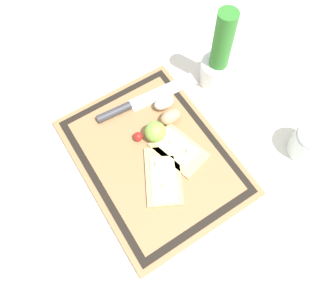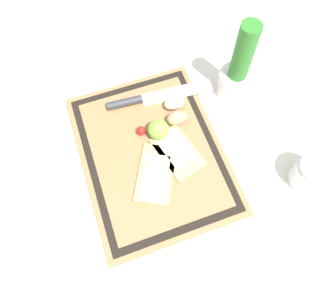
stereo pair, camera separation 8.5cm
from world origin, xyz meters
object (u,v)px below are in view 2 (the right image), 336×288
pizza_slice_near (156,174)px  egg_pink (175,103)px  pizza_slice_far (177,151)px  herb_pot (238,72)px  lime (158,129)px  sauce_jar (311,174)px  knife (143,99)px  cherry_tomato_red (141,131)px  egg_brown (177,118)px

pizza_slice_near → egg_pink: (-0.18, 0.12, 0.01)m
pizza_slice_far → herb_pot: bearing=121.9°
lime → sauce_jar: bearing=52.7°
pizza_slice_near → herb_pot: herb_pot is taller
knife → egg_pink: (0.05, 0.08, 0.01)m
pizza_slice_far → herb_pot: 0.27m
egg_pink → lime: lime is taller
egg_pink → cherry_tomato_red: bearing=-66.6°
pizza_slice_near → cherry_tomato_red: (-0.13, 0.00, 0.01)m
knife → pizza_slice_far: bearing=11.1°
sauce_jar → egg_pink: bearing=-141.5°
pizza_slice_far → sauce_jar: bearing=58.7°
pizza_slice_near → egg_brown: egg_brown is taller
pizza_slice_far → cherry_tomato_red: bearing=-140.4°
sauce_jar → knife: bearing=-137.8°
herb_pot → egg_brown: bearing=-74.6°
cherry_tomato_red → sauce_jar: size_ratio=0.27×
knife → cherry_tomato_red: cherry_tomato_red is taller
egg_pink → pizza_slice_near: bearing=-33.3°
pizza_slice_near → lime: 0.12m
egg_pink → herb_pot: (-0.01, 0.18, 0.05)m
pizza_slice_near → pizza_slice_far: bearing=119.4°
cherry_tomato_red → pizza_slice_far: bearing=39.6°
pizza_slice_far → sauce_jar: 0.34m
pizza_slice_far → sauce_jar: (0.18, 0.29, 0.01)m
egg_brown → lime: size_ratio=1.06×
egg_brown → lime: (0.02, -0.06, 0.01)m
cherry_tomato_red → sauce_jar: bearing=54.0°
cherry_tomato_red → egg_brown: bearing=90.9°
pizza_slice_near → lime: size_ratio=3.22×
knife → cherry_tomato_red: size_ratio=12.29×
sauce_jar → pizza_slice_far: bearing=-121.3°
pizza_slice_far → lime: bearing=-156.5°
pizza_slice_near → cherry_tomato_red: bearing=178.7°
lime → herb_pot: bearing=106.3°
pizza_slice_near → egg_brown: size_ratio=3.03×
lime → herb_pot: 0.27m
herb_pot → sauce_jar: size_ratio=2.73×
egg_brown → lime: lime is taller
pizza_slice_near → pizza_slice_far: size_ratio=1.13×
knife → lime: size_ratio=5.45×
herb_pot → pizza_slice_far: bearing=-58.1°
sauce_jar → lime: bearing=-127.3°
pizza_slice_near → lime: lime is taller
pizza_slice_far → egg_brown: egg_brown is taller
pizza_slice_near → egg_pink: egg_pink is taller
pizza_slice_near → pizza_slice_far: 0.08m
lime → cherry_tomato_red: 0.05m
pizza_slice_near → cherry_tomato_red: size_ratio=7.27×
egg_pink → lime: (0.07, -0.07, 0.01)m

